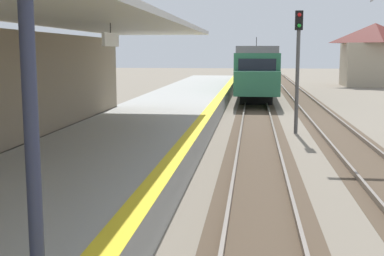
# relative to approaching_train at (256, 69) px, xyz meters

# --- Properties ---
(station_platform) EXTENTS (5.00, 80.00, 0.91)m
(station_platform) POSITION_rel_approaching_train_xyz_m (-4.40, -23.80, -1.73)
(station_platform) COLOR #999993
(station_platform) RESTS_ON ground
(station_building_with_canopy) EXTENTS (4.85, 24.00, 4.43)m
(station_building_with_canopy) POSITION_rel_approaching_train_xyz_m (-6.20, -28.89, 0.48)
(station_building_with_canopy) COLOR #4C4C4C
(station_building_with_canopy) RESTS_ON ground
(track_pair_nearest_platform) EXTENTS (2.34, 120.00, 0.16)m
(track_pair_nearest_platform) POSITION_rel_approaching_train_xyz_m (-0.00, -19.80, -2.13)
(track_pair_nearest_platform) COLOR #4C3D2D
(track_pair_nearest_platform) RESTS_ON ground
(track_pair_middle) EXTENTS (2.34, 120.00, 0.16)m
(track_pair_middle) POSITION_rel_approaching_train_xyz_m (3.40, -19.80, -2.13)
(track_pair_middle) COLOR #4C3D2D
(track_pair_middle) RESTS_ON ground
(approaching_train) EXTENTS (2.93, 19.60, 4.76)m
(approaching_train) POSITION_rel_approaching_train_xyz_m (0.00, 0.00, 0.00)
(approaching_train) COLOR #286647
(approaching_train) RESTS_ON ground
(rail_signal_post) EXTENTS (0.32, 0.34, 5.20)m
(rail_signal_post) POSITION_rel_approaching_train_xyz_m (1.63, -18.46, 1.02)
(rail_signal_post) COLOR #4C4C4C
(rail_signal_post) RESTS_ON ground
(distant_trackside_house) EXTENTS (6.60, 5.28, 6.40)m
(distant_trackside_house) POSITION_rel_approaching_train_xyz_m (12.03, 13.91, 1.16)
(distant_trackside_house) COLOR tan
(distant_trackside_house) RESTS_ON ground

